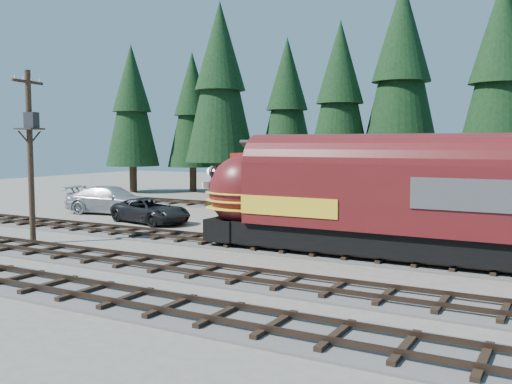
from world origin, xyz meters
The scene contains 8 objects.
ground centered at (0.00, 0.00, 0.00)m, with size 120.00×120.00×0.00m, color #6B665B.
track_spur centered at (-10.00, 18.00, 0.06)m, with size 32.00×3.20×0.33m.
depot centered at (0.00, 10.50, 2.96)m, with size 12.80×7.00×5.30m.
locomotive centered at (1.15, 4.00, 2.45)m, with size 15.31×3.04×4.16m.
caboose centered at (-7.75, 18.00, 2.58)m, with size 10.00×2.90×5.20m.
utility_pole centered at (-13.89, -0.67, 4.99)m, with size 1.25×2.12×8.73m.
pickup_truck_a centered at (-13.50, 8.08, 0.80)m, with size 2.64×5.72×1.59m, color black.
pickup_truck_b centered at (-19.05, 10.39, 0.99)m, with size 2.78×6.83×1.98m, color #A9ACB1.
Camera 1 is at (10.06, -20.15, 5.15)m, focal length 40.00 mm.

